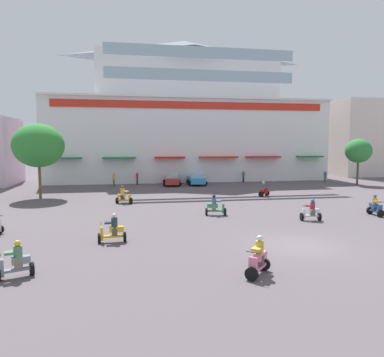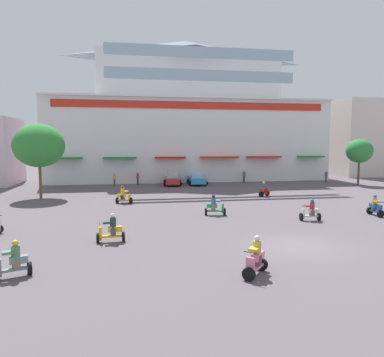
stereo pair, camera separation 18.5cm
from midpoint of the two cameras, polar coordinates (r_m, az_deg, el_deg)
The scene contains 19 objects.
ground_plane at distance 31.47m, azimuth 5.63°, elevation -3.97°, with size 128.00×128.00×0.00m, color #564D52.
colonial_building at distance 54.56m, azimuth -1.20°, elevation 9.35°, with size 38.36×19.03×20.08m.
flank_building_right at distance 65.62m, azimuth 24.94°, elevation 5.73°, with size 10.17×8.73×11.95m.
plaza_tree_0 at distance 37.19m, azimuth -23.03°, elevation 4.77°, with size 4.69×4.79×7.03m.
plaza_tree_1 at distance 49.49m, azimuth 24.51°, elevation 3.94°, with size 3.28×2.97×5.71m.
parked_car_0 at distance 45.12m, azimuth -3.28°, elevation -0.10°, with size 2.53×4.59×1.49m.
parked_car_1 at distance 45.67m, azimuth 0.60°, elevation -0.04°, with size 2.66×4.64×1.45m.
scooter_rider_1 at distance 14.88m, azimuth 9.99°, elevation -12.30°, with size 1.36×1.44×1.59m.
scooter_rider_2 at distance 16.00m, azimuth -26.18°, elevation -11.70°, with size 1.42×0.96×1.48m.
scooter_rider_3 at distance 25.84m, azimuth 17.94°, elevation -4.95°, with size 1.41×0.74×1.48m.
scooter_rider_4 at distance 26.43m, azimuth 3.48°, elevation -4.43°, with size 1.56×0.76×1.50m.
scooter_rider_5 at distance 29.36m, azimuth 26.59°, elevation -3.98°, with size 0.58×1.39×1.53m.
scooter_rider_6 at distance 31.94m, azimuth -10.81°, elevation -2.76°, with size 1.47×0.92×1.55m.
scooter_rider_7 at distance 36.31m, azimuth 11.05°, elevation -1.81°, with size 1.35×1.25×1.47m.
scooter_rider_8 at distance 19.77m, azimuth -12.59°, elevation -7.94°, with size 1.48×0.59×1.54m.
pedestrian_0 at distance 46.00m, azimuth -8.70°, elevation 0.19°, with size 0.33×0.33×1.64m.
pedestrian_1 at distance 51.22m, azimuth 20.02°, elevation 0.42°, with size 0.50×0.50×1.61m.
pedestrian_2 at distance 44.17m, azimuth -12.25°, elevation -0.08°, with size 0.50×0.50×1.67m.
pedestrian_3 at distance 48.55m, azimuth 7.94°, elevation 0.45°, with size 0.51×0.51×1.62m.
Camera 1 is at (-8.55, -16.85, 5.20)m, focal length 34.08 mm.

